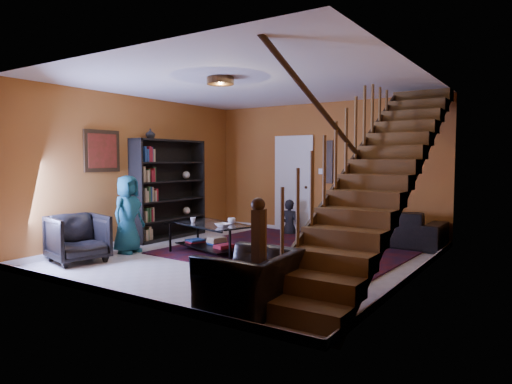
# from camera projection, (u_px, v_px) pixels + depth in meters

# --- Properties ---
(floor) EXTENTS (5.50, 5.50, 0.00)m
(floor) POSITION_uv_depth(u_px,v_px,m) (251.00, 257.00, 7.50)
(floor) COLOR beige
(floor) RESTS_ON ground
(room) EXTENTS (5.50, 5.50, 5.50)m
(room) POSITION_uv_depth(u_px,v_px,m) (234.00, 235.00, 9.33)
(room) COLOR #A26124
(room) RESTS_ON ground
(staircase) EXTENTS (0.95, 5.02, 3.18)m
(staircase) POSITION_uv_depth(u_px,v_px,m) (380.00, 174.00, 6.23)
(staircase) COLOR brown
(staircase) RESTS_ON floor
(bookshelf) EXTENTS (0.35, 1.80, 2.00)m
(bookshelf) POSITION_uv_depth(u_px,v_px,m) (170.00, 191.00, 9.25)
(bookshelf) COLOR black
(bookshelf) RESTS_ON floor
(door) EXTENTS (0.82, 0.05, 2.05)m
(door) POSITION_uv_depth(u_px,v_px,m) (294.00, 186.00, 10.08)
(door) COLOR silver
(door) RESTS_ON floor
(framed_picture) EXTENTS (0.04, 0.74, 0.74)m
(framed_picture) POSITION_uv_depth(u_px,v_px,m) (102.00, 151.00, 8.04)
(framed_picture) COLOR maroon
(framed_picture) RESTS_ON room
(wall_hanging) EXTENTS (0.14, 0.03, 0.90)m
(wall_hanging) POSITION_uv_depth(u_px,v_px,m) (330.00, 162.00, 9.58)
(wall_hanging) COLOR black
(wall_hanging) RESTS_ON room
(ceiling_fixture) EXTENTS (0.40, 0.40, 0.10)m
(ceiling_fixture) POSITION_uv_depth(u_px,v_px,m) (220.00, 81.00, 6.64)
(ceiling_fixture) COLOR #3F2814
(ceiling_fixture) RESTS_ON room
(rug) EXTENTS (4.05, 4.57, 0.02)m
(rug) POSITION_uv_depth(u_px,v_px,m) (305.00, 246.00, 8.38)
(rug) COLOR #400B0D
(rug) RESTS_ON floor
(sofa) EXTENTS (2.33, 0.93, 0.68)m
(sofa) POSITION_uv_depth(u_px,v_px,m) (379.00, 226.00, 8.63)
(sofa) COLOR black
(sofa) RESTS_ON floor
(armchair_left) EXTENTS (0.98, 0.97, 0.74)m
(armchair_left) POSITION_uv_depth(u_px,v_px,m) (78.00, 238.00, 7.10)
(armchair_left) COLOR black
(armchair_left) RESTS_ON floor
(armchair_right) EXTENTS (0.91, 1.03, 0.63)m
(armchair_right) POSITION_uv_depth(u_px,v_px,m) (250.00, 282.00, 4.78)
(armchair_right) COLOR black
(armchair_right) RESTS_ON floor
(person_adult_a) EXTENTS (0.47, 0.33, 1.20)m
(person_adult_a) POSITION_uv_depth(u_px,v_px,m) (289.00, 227.00, 9.77)
(person_adult_a) COLOR black
(person_adult_a) RESTS_ON sofa
(person_adult_b) EXTENTS (0.71, 0.56, 1.42)m
(person_adult_b) POSITION_uv_depth(u_px,v_px,m) (373.00, 229.00, 8.75)
(person_adult_b) COLOR black
(person_adult_b) RESTS_ON sofa
(person_child) EXTENTS (0.50, 0.70, 1.33)m
(person_child) POSITION_uv_depth(u_px,v_px,m) (128.00, 214.00, 7.79)
(person_child) COLOR #195260
(person_child) RESTS_ON armchair_left
(coffee_table) EXTENTS (1.51, 1.13, 0.51)m
(coffee_table) POSITION_uv_depth(u_px,v_px,m) (213.00, 236.00, 7.76)
(coffee_table) COLOR black
(coffee_table) RESTS_ON floor
(cup_a) EXTENTS (0.16, 0.16, 0.10)m
(cup_a) POSITION_uv_depth(u_px,v_px,m) (232.00, 221.00, 7.71)
(cup_a) COLOR #999999
(cup_a) RESTS_ON coffee_table
(cup_b) EXTENTS (0.12, 0.12, 0.09)m
(cup_b) POSITION_uv_depth(u_px,v_px,m) (193.00, 220.00, 7.88)
(cup_b) COLOR #999999
(cup_b) RESTS_ON coffee_table
(bowl) EXTENTS (0.26, 0.26, 0.06)m
(bowl) POSITION_uv_depth(u_px,v_px,m) (223.00, 225.00, 7.36)
(bowl) COLOR #999999
(bowl) RESTS_ON coffee_table
(vase) EXTENTS (0.18, 0.18, 0.19)m
(vase) POSITION_uv_depth(u_px,v_px,m) (150.00, 134.00, 8.75)
(vase) COLOR #999999
(vase) RESTS_ON bookshelf
(popcorn_bucket) EXTENTS (0.18, 0.18, 0.17)m
(popcorn_bucket) POSITION_uv_depth(u_px,v_px,m) (77.00, 255.00, 7.16)
(popcorn_bucket) COLOR red
(popcorn_bucket) RESTS_ON rug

